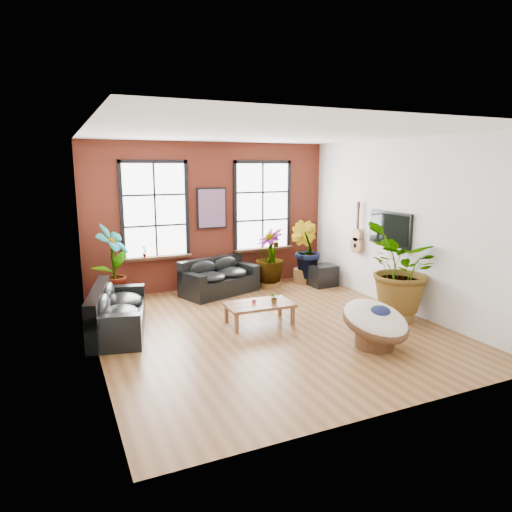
{
  "coord_description": "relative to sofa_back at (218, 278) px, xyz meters",
  "views": [
    {
      "loc": [
        -3.5,
        -7.2,
        2.94
      ],
      "look_at": [
        0.0,
        0.6,
        1.25
      ],
      "focal_mm": 32.0,
      "sensor_mm": 36.0,
      "label": 1
    }
  ],
  "objects": [
    {
      "name": "room",
      "position": [
        0.06,
        -2.48,
        1.38
      ],
      "size": [
        6.04,
        6.54,
        3.54
      ],
      "color": "brown",
      "rests_on": "ground"
    },
    {
      "name": "sofa_back",
      "position": [
        0.0,
        0.0,
        0.0
      ],
      "size": [
        1.97,
        1.4,
        0.82
      ],
      "rotation": [
        0.0,
        0.0,
        0.33
      ],
      "color": "black",
      "rests_on": "ground"
    },
    {
      "name": "sofa_left",
      "position": [
        -2.55,
        -1.67,
        0.0
      ],
      "size": [
        1.29,
        2.21,
        0.82
      ],
      "rotation": [
        0.0,
        0.0,
        1.36
      ],
      "color": "black",
      "rests_on": "ground"
    },
    {
      "name": "coffee_table",
      "position": [
        -0.01,
        -2.33,
        -0.01
      ],
      "size": [
        1.29,
        0.77,
        0.49
      ],
      "rotation": [
        0.0,
        0.0,
        -0.04
      ],
      "color": "brown",
      "rests_on": "ground"
    },
    {
      "name": "papasan_chair",
      "position": [
        1.26,
        -4.14,
        0.06
      ],
      "size": [
        1.38,
        1.39,
        0.83
      ],
      "rotation": [
        0.0,
        0.0,
        0.29
      ],
      "color": "#53331D",
      "rests_on": "ground"
    },
    {
      "name": "poster",
      "position": [
        0.06,
        0.56,
        1.58
      ],
      "size": [
        0.74,
        0.06,
        0.98
      ],
      "color": "black",
      "rests_on": "room"
    },
    {
      "name": "tv_wall_unit",
      "position": [
        3.0,
        -2.03,
        1.17
      ],
      "size": [
        0.13,
        1.86,
        1.2
      ],
      "color": "black",
      "rests_on": "room"
    },
    {
      "name": "media_box",
      "position": [
        2.6,
        -0.43,
        -0.11
      ],
      "size": [
        0.65,
        0.55,
        0.52
      ],
      "rotation": [
        0.0,
        0.0,
        0.04
      ],
      "color": "black",
      "rests_on": "ground"
    },
    {
      "name": "pot_back_left",
      "position": [
        -2.35,
        0.06,
        -0.17
      ],
      "size": [
        0.64,
        0.64,
        0.4
      ],
      "rotation": [
        0.0,
        0.0,
        0.19
      ],
      "color": "brown",
      "rests_on": "ground"
    },
    {
      "name": "pot_back_right",
      "position": [
        2.32,
        0.05,
        -0.19
      ],
      "size": [
        0.63,
        0.63,
        0.36
      ],
      "rotation": [
        0.0,
        0.0,
        -0.31
      ],
      "color": "brown",
      "rests_on": "ground"
    },
    {
      "name": "pot_right_wall",
      "position": [
        2.57,
        -3.25,
        -0.17
      ],
      "size": [
        0.59,
        0.59,
        0.4
      ],
      "rotation": [
        0.0,
        0.0,
        -0.08
      ],
      "color": "brown",
      "rests_on": "ground"
    },
    {
      "name": "pot_mid",
      "position": [
        1.37,
        0.03,
        -0.18
      ],
      "size": [
        0.66,
        0.66,
        0.37
      ],
      "rotation": [
        0.0,
        0.0,
        0.37
      ],
      "color": "brown",
      "rests_on": "ground"
    },
    {
      "name": "floor_plant_back_left",
      "position": [
        -2.34,
        0.03,
        0.59
      ],
      "size": [
        0.98,
        1.02,
        1.61
      ],
      "primitive_type": "imported",
      "rotation": [
        0.0,
        0.0,
        0.89
      ],
      "color": "#1B4C14",
      "rests_on": "ground"
    },
    {
      "name": "floor_plant_back_right",
      "position": [
        2.35,
        0.03,
        0.5
      ],
      "size": [
        0.89,
        0.97,
        1.43
      ],
      "primitive_type": "imported",
      "rotation": [
        0.0,
        0.0,
        1.98
      ],
      "color": "#1B4C14",
      "rests_on": "ground"
    },
    {
      "name": "floor_plant_right_wall",
      "position": [
        2.56,
        -3.26,
        0.65
      ],
      "size": [
        2.05,
        2.05,
        1.73
      ],
      "primitive_type": "imported",
      "rotation": [
        0.0,
        0.0,
        3.95
      ],
      "color": "#1B4C14",
      "rests_on": "ground"
    },
    {
      "name": "floor_plant_mid",
      "position": [
        1.34,
        0.0,
        0.42
      ],
      "size": [
        0.82,
        0.82,
        1.31
      ],
      "primitive_type": "imported",
      "rotation": [
        0.0,
        0.0,
        4.84
      ],
      "color": "#1B4C14",
      "rests_on": "ground"
    },
    {
      "name": "table_plant",
      "position": [
        0.25,
        -2.45,
        0.15
      ],
      "size": [
        0.24,
        0.22,
        0.22
      ],
      "primitive_type": "imported",
      "rotation": [
        0.0,
        0.0,
        0.29
      ],
      "color": "#1B4C14",
      "rests_on": "coffee_table"
    },
    {
      "name": "sill_plant_left",
      "position": [
        -1.59,
        0.51,
        0.67
      ],
      "size": [
        0.17,
        0.17,
        0.27
      ],
      "primitive_type": "imported",
      "rotation": [
        0.0,
        0.0,
        0.79
      ],
      "color": "#1B4C14",
      "rests_on": "room"
    },
    {
      "name": "sill_plant_right",
      "position": [
        1.76,
        0.51,
        0.67
      ],
      "size": [
        0.19,
        0.19,
        0.27
      ],
      "primitive_type": "imported",
      "rotation": [
        0.0,
        0.0,
        3.49
      ],
      "color": "#1B4C14",
      "rests_on": "room"
    }
  ]
}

